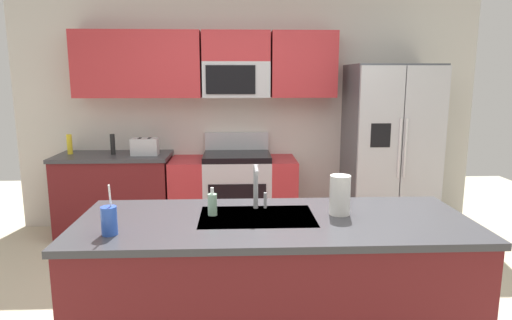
# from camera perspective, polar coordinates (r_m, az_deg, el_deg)

# --- Properties ---
(ground_plane) EXTENTS (9.00, 9.00, 0.00)m
(ground_plane) POSITION_cam_1_polar(r_m,az_deg,el_deg) (3.43, 0.01, -19.46)
(ground_plane) COLOR beige
(ground_plane) RESTS_ON ground
(kitchen_wall_unit) EXTENTS (5.20, 0.43, 2.60)m
(kitchen_wall_unit) POSITION_cam_1_polar(r_m,az_deg,el_deg) (5.06, -2.68, 7.79)
(kitchen_wall_unit) COLOR beige
(kitchen_wall_unit) RESTS_ON ground
(back_counter) EXTENTS (1.21, 0.63, 0.90)m
(back_counter) POSITION_cam_1_polar(r_m,az_deg,el_deg) (5.11, -17.57, -4.28)
(back_counter) COLOR maroon
(back_counter) RESTS_ON ground
(range_oven) EXTENTS (1.36, 0.61, 1.10)m
(range_oven) POSITION_cam_1_polar(r_m,az_deg,el_deg) (4.94, -2.86, -4.39)
(range_oven) COLOR #B7BABF
(range_oven) RESTS_ON ground
(refrigerator) EXTENTS (0.90, 0.76, 1.85)m
(refrigerator) POSITION_cam_1_polar(r_m,az_deg,el_deg) (5.04, 16.69, 1.09)
(refrigerator) COLOR #4C4F54
(refrigerator) RESTS_ON ground
(island_counter) EXTENTS (2.30, 0.90, 0.90)m
(island_counter) POSITION_cam_1_polar(r_m,az_deg,el_deg) (2.80, 2.29, -16.27)
(island_counter) COLOR maroon
(island_counter) RESTS_ON ground
(toaster) EXTENTS (0.28, 0.16, 0.18)m
(toaster) POSITION_cam_1_polar(r_m,az_deg,el_deg) (4.87, -14.06, 1.68)
(toaster) COLOR #B7BABF
(toaster) RESTS_ON back_counter
(pepper_mill) EXTENTS (0.05, 0.05, 0.22)m
(pepper_mill) POSITION_cam_1_polar(r_m,az_deg,el_deg) (5.00, -17.89, 1.93)
(pepper_mill) COLOR black
(pepper_mill) RESTS_ON back_counter
(bottle_yellow) EXTENTS (0.06, 0.06, 0.21)m
(bottle_yellow) POSITION_cam_1_polar(r_m,az_deg,el_deg) (5.18, -22.78, 1.87)
(bottle_yellow) COLOR yellow
(bottle_yellow) RESTS_ON back_counter
(sink_faucet) EXTENTS (0.08, 0.21, 0.28)m
(sink_faucet) POSITION_cam_1_polar(r_m,az_deg,el_deg) (2.76, 0.11, -3.01)
(sink_faucet) COLOR #B7BABF
(sink_faucet) RESTS_ON island_counter
(drink_cup_blue) EXTENTS (0.08, 0.08, 0.27)m
(drink_cup_blue) POSITION_cam_1_polar(r_m,az_deg,el_deg) (2.47, -18.30, -7.37)
(drink_cup_blue) COLOR blue
(drink_cup_blue) RESTS_ON island_counter
(soap_dispenser) EXTENTS (0.06, 0.06, 0.17)m
(soap_dispenser) POSITION_cam_1_polar(r_m,az_deg,el_deg) (2.69, -5.61, -5.64)
(soap_dispenser) COLOR #A5D8B2
(soap_dispenser) RESTS_ON island_counter
(paper_towel_roll) EXTENTS (0.12, 0.12, 0.24)m
(paper_towel_roll) POSITION_cam_1_polar(r_m,az_deg,el_deg) (2.72, 10.71, -4.43)
(paper_towel_roll) COLOR white
(paper_towel_roll) RESTS_ON island_counter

